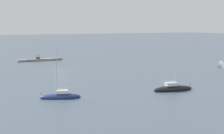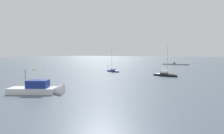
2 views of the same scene
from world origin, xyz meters
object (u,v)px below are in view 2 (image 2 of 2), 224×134
(motorboat_white_far, at_px, (41,90))
(mooring_buoy_far, at_px, (45,70))
(umbrella_open_green, at_px, (174,61))
(sailboat_black_far, at_px, (165,75))
(person_seated_maroon_left, at_px, (175,63))
(person_seated_dark_right, at_px, (174,63))
(mooring_buoy_near, at_px, (34,70))
(sailboat_navy_near, at_px, (113,71))
(mooring_buoy_mid, at_px, (108,66))

(motorboat_white_far, relative_size, mooring_buoy_far, 16.86)
(umbrella_open_green, bearing_deg, sailboat_black_far, 100.06)
(person_seated_maroon_left, relative_size, umbrella_open_green, 0.55)
(person_seated_dark_right, distance_m, mooring_buoy_far, 58.89)
(mooring_buoy_near, bearing_deg, person_seated_maroon_left, -122.56)
(umbrella_open_green, bearing_deg, person_seated_maroon_left, 140.40)
(person_seated_maroon_left, distance_m, umbrella_open_green, 0.93)
(umbrella_open_green, xyz_separation_m, sailboat_navy_near, (7.83, 44.72, -1.38))
(mooring_buoy_far, bearing_deg, person_seated_maroon_left, -121.62)
(umbrella_open_green, height_order, mooring_buoy_mid, umbrella_open_green)
(mooring_buoy_near, bearing_deg, umbrella_open_green, -122.23)
(person_seated_dark_right, xyz_separation_m, mooring_buoy_far, (30.40, 50.44, -0.70))
(person_seated_maroon_left, relative_size, sailboat_black_far, 0.10)
(sailboat_black_far, height_order, mooring_buoy_far, sailboat_black_far)
(person_seated_maroon_left, bearing_deg, umbrella_open_green, -38.29)
(person_seated_dark_right, distance_m, sailboat_black_far, 48.15)
(person_seated_maroon_left, height_order, mooring_buoy_near, person_seated_maroon_left)
(sailboat_black_far, relative_size, mooring_buoy_far, 16.82)
(sailboat_navy_near, xyz_separation_m, sailboat_black_far, (-16.25, 2.71, 0.04))
(motorboat_white_far, xyz_separation_m, mooring_buoy_far, (29.75, -25.18, -0.36))
(sailboat_navy_near, xyz_separation_m, motorboat_white_far, (-6.90, 30.98, 0.18))
(person_seated_dark_right, height_order, mooring_buoy_far, person_seated_dark_right)
(motorboat_white_far, bearing_deg, mooring_buoy_mid, 172.88)
(person_seated_dark_right, bearing_deg, umbrella_open_green, -163.68)
(sailboat_black_far, relative_size, motorboat_white_far, 1.00)
(mooring_buoy_far, bearing_deg, sailboat_navy_near, -165.76)
(motorboat_white_far, bearing_deg, person_seated_maroon_left, 149.68)
(mooring_buoy_mid, xyz_separation_m, mooring_buoy_far, (9.42, 24.42, -0.01))
(sailboat_navy_near, relative_size, mooring_buoy_near, 10.69)
(person_seated_dark_right, height_order, sailboat_navy_near, sailboat_navy_near)
(person_seated_dark_right, relative_size, mooring_buoy_far, 1.62)
(mooring_buoy_mid, bearing_deg, person_seated_dark_right, -128.88)
(person_seated_dark_right, distance_m, umbrella_open_green, 0.91)
(person_seated_maroon_left, xyz_separation_m, umbrella_open_green, (0.28, -0.23, 0.86))
(sailboat_black_far, height_order, mooring_buoy_mid, sailboat_black_far)
(person_seated_dark_right, bearing_deg, sailboat_black_far, 101.72)
(mooring_buoy_near, xyz_separation_m, mooring_buoy_far, (-2.67, -2.39, -0.04))
(umbrella_open_green, bearing_deg, mooring_buoy_near, 57.77)
(sailboat_navy_near, bearing_deg, person_seated_maroon_left, 8.26)
(sailboat_navy_near, distance_m, mooring_buoy_far, 23.57)
(umbrella_open_green, bearing_deg, person_seated_dark_right, 15.00)
(umbrella_open_green, height_order, mooring_buoy_far, umbrella_open_green)
(person_seated_maroon_left, distance_m, person_seated_dark_right, 0.58)
(sailboat_black_far, bearing_deg, sailboat_navy_near, -90.92)
(umbrella_open_green, distance_m, motorboat_white_far, 75.71)
(mooring_buoy_mid, bearing_deg, sailboat_black_far, 144.28)
(sailboat_black_far, xyz_separation_m, mooring_buoy_far, (39.10, 3.09, -0.22))
(sailboat_navy_near, xyz_separation_m, mooring_buoy_near, (25.52, 8.18, -0.15))
(sailboat_navy_near, bearing_deg, mooring_buoy_near, 126.37)
(person_seated_dark_right, height_order, motorboat_white_far, motorboat_white_far)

